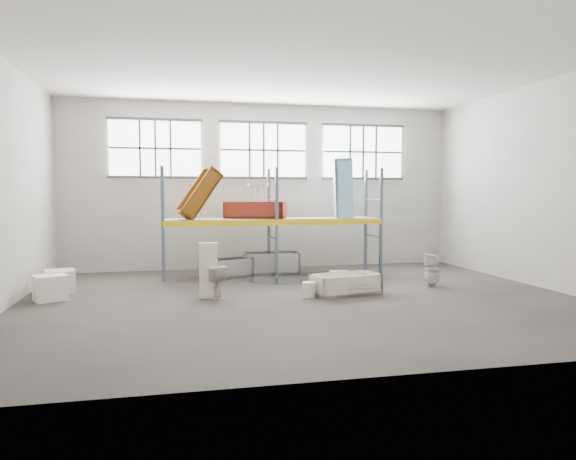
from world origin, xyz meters
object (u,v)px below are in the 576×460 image
object	(u,v)px
steel_tub_left	(226,268)
steel_tub_right	(271,263)
bucket	(309,290)
toilet_white	(432,270)
toilet_beige	(213,281)
carton_near	(50,288)
bathtub_beige	(346,284)
blue_tub_upright	(343,190)
rust_tub_flat	(255,210)
cistern_tall	(208,270)

from	to	relation	value
steel_tub_left	steel_tub_right	distance (m)	1.45
bucket	steel_tub_left	bearing A→B (deg)	114.64
toilet_white	steel_tub_right	world-z (taller)	toilet_white
toilet_beige	carton_near	world-z (taller)	toilet_beige
bathtub_beige	toilet_white	bearing A→B (deg)	-1.11
bathtub_beige	blue_tub_upright	xyz separation A→B (m)	(0.98, 3.19, 2.17)
steel_tub_left	blue_tub_upright	size ratio (longest dim) A/B	0.78
steel_tub_left	toilet_white	bearing A→B (deg)	-28.12
steel_tub_right	bucket	bearing A→B (deg)	-87.93
blue_tub_upright	steel_tub_left	bearing A→B (deg)	-177.84
bathtub_beige	steel_tub_left	bearing A→B (deg)	115.71
steel_tub_right	blue_tub_upright	bearing A→B (deg)	-10.31
bucket	carton_near	world-z (taller)	carton_near
steel_tub_left	steel_tub_right	xyz separation A→B (m)	(1.36, 0.50, 0.04)
bathtub_beige	rust_tub_flat	xyz separation A→B (m)	(-1.55, 3.32, 1.59)
bathtub_beige	steel_tub_right	world-z (taller)	steel_tub_right
rust_tub_flat	toilet_beige	bearing A→B (deg)	-115.23
blue_tub_upright	cistern_tall	bearing A→B (deg)	-144.14
steel_tub_left	carton_near	distance (m)	4.67
bathtub_beige	blue_tub_upright	size ratio (longest dim) A/B	0.88
rust_tub_flat	bucket	size ratio (longest dim) A/B	4.95
toilet_white	blue_tub_upright	bearing A→B (deg)	-130.37
toilet_beige	carton_near	distance (m)	3.46
toilet_beige	steel_tub_right	distance (m)	3.83
steel_tub_left	bathtub_beige	bearing A→B (deg)	-51.75
bathtub_beige	toilet_beige	bearing A→B (deg)	162.45
toilet_white	steel_tub_right	size ratio (longest dim) A/B	0.52
toilet_white	bucket	distance (m)	3.40
cistern_tall	carton_near	xyz separation A→B (m)	(-3.34, 0.43, -0.34)
blue_tub_upright	bathtub_beige	bearing A→B (deg)	-107.08
bathtub_beige	blue_tub_upright	bearing A→B (deg)	60.39
rust_tub_flat	blue_tub_upright	xyz separation A→B (m)	(2.53, -0.13, 0.57)
cistern_tall	bucket	xyz separation A→B (m)	(2.17, -0.44, -0.44)
cistern_tall	steel_tub_left	world-z (taller)	cistern_tall
toilet_beige	blue_tub_upright	world-z (taller)	blue_tub_upright
bathtub_beige	rust_tub_flat	distance (m)	4.00
toilet_beige	carton_near	xyz separation A→B (m)	(-3.43, 0.41, -0.09)
rust_tub_flat	steel_tub_right	bearing A→B (deg)	25.75
cistern_tall	steel_tub_right	size ratio (longest dim) A/B	0.76
cistern_tall	bucket	world-z (taller)	cistern_tall
steel_tub_right	bucket	world-z (taller)	steel_tub_right
steel_tub_right	blue_tub_upright	size ratio (longest dim) A/B	0.91
cistern_tall	bathtub_beige	bearing A→B (deg)	2.11
rust_tub_flat	carton_near	distance (m)	5.76
toilet_beige	cistern_tall	distance (m)	0.27
steel_tub_right	toilet_white	bearing A→B (deg)	-41.60
steel_tub_right	blue_tub_upright	world-z (taller)	blue_tub_upright
toilet_beige	cistern_tall	world-z (taller)	cistern_tall
steel_tub_left	carton_near	world-z (taller)	carton_near
toilet_beige	bucket	size ratio (longest dim) A/B	2.13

